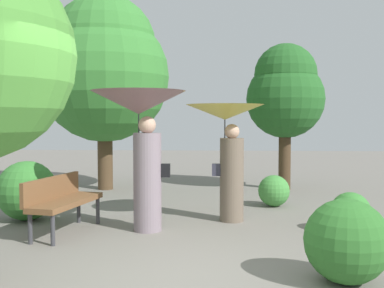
{
  "coord_description": "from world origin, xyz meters",
  "views": [
    {
      "loc": [
        0.42,
        -4.62,
        1.68
      ],
      "look_at": [
        0.0,
        2.7,
        1.29
      ],
      "focal_mm": 43.07,
      "sensor_mm": 36.0,
      "label": 1
    }
  ],
  "objects_px": {
    "tree_near_left": "(104,67)",
    "tree_near_right": "(285,92)",
    "person_right": "(227,135)",
    "person_left": "(141,125)",
    "park_bench": "(62,198)"
  },
  "relations": [
    {
      "from": "tree_near_left",
      "to": "tree_near_right",
      "type": "height_order",
      "value": "tree_near_left"
    },
    {
      "from": "person_left",
      "to": "tree_near_right",
      "type": "distance_m",
      "value": 5.13
    },
    {
      "from": "person_left",
      "to": "tree_near_right",
      "type": "xyz_separation_m",
      "value": [
        2.74,
        4.27,
        0.73
      ]
    },
    {
      "from": "person_left",
      "to": "park_bench",
      "type": "height_order",
      "value": "person_left"
    },
    {
      "from": "tree_near_left",
      "to": "tree_near_right",
      "type": "distance_m",
      "value": 4.34
    },
    {
      "from": "tree_near_left",
      "to": "person_right",
      "type": "bearing_deg",
      "value": -49.08
    },
    {
      "from": "person_right",
      "to": "tree_near_left",
      "type": "xyz_separation_m",
      "value": [
        -2.85,
        3.29,
        1.49
      ]
    },
    {
      "from": "person_left",
      "to": "person_right",
      "type": "xyz_separation_m",
      "value": [
        1.3,
        0.73,
        -0.18
      ]
    },
    {
      "from": "person_left",
      "to": "park_bench",
      "type": "xyz_separation_m",
      "value": [
        -1.16,
        -0.2,
        -1.09
      ]
    },
    {
      "from": "person_left",
      "to": "person_right",
      "type": "distance_m",
      "value": 1.5
    },
    {
      "from": "person_right",
      "to": "tree_near_left",
      "type": "bearing_deg",
      "value": 38.63
    },
    {
      "from": "person_left",
      "to": "park_bench",
      "type": "relative_size",
      "value": 1.34
    },
    {
      "from": "person_left",
      "to": "tree_near_right",
      "type": "relative_size",
      "value": 0.61
    },
    {
      "from": "park_bench",
      "to": "tree_near_left",
      "type": "bearing_deg",
      "value": 16.47
    },
    {
      "from": "tree_near_left",
      "to": "person_left",
      "type": "bearing_deg",
      "value": -68.87
    }
  ]
}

